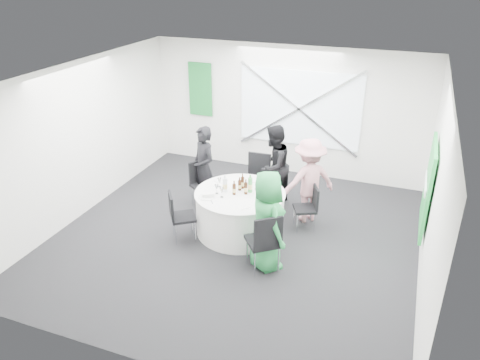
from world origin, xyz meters
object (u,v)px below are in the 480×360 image
(banquet_table, at_px, (240,212))
(person_man_back, at_px, (273,166))
(chair_back_right, at_px, (309,205))
(chair_front_right, at_px, (265,239))
(person_woman_green, at_px, (267,221))
(clear_water_bottle, at_px, (225,185))
(person_woman_pink, at_px, (309,181))
(chair_front_left, at_px, (178,213))
(chair_back, at_px, (257,176))
(person_man_back_left, at_px, (204,167))
(chair_back_left, at_px, (201,180))
(green_water_bottle, at_px, (250,185))

(banquet_table, distance_m, person_man_back, 1.28)
(chair_back_right, distance_m, chair_front_right, 1.55)
(person_woman_green, height_order, clear_water_bottle, person_woman_green)
(person_woman_pink, relative_size, clear_water_bottle, 5.11)
(banquet_table, relative_size, clear_water_bottle, 5.05)
(person_man_back, xyz_separation_m, person_woman_pink, (0.77, -0.36, -0.02))
(banquet_table, bearing_deg, chair_back_right, 25.20)
(banquet_table, height_order, person_woman_green, person_woman_green)
(chair_back_right, bearing_deg, chair_front_left, -85.07)
(person_man_back, relative_size, clear_water_bottle, 5.21)
(chair_back, xyz_separation_m, person_woman_green, (0.79, -1.89, 0.20))
(person_man_back_left, relative_size, person_woman_pink, 1.01)
(chair_back, distance_m, chair_back_left, 1.09)
(chair_back_right, height_order, person_man_back_left, person_man_back_left)
(chair_front_left, height_order, person_man_back, person_man_back)
(chair_back, relative_size, chair_back_right, 1.25)
(chair_back, bearing_deg, green_water_bottle, -81.09)
(chair_back_right, relative_size, chair_front_right, 0.80)
(chair_front_right, bearing_deg, person_woman_pink, -135.20)
(chair_back_left, height_order, clear_water_bottle, clear_water_bottle)
(chair_back_left, bearing_deg, chair_front_right, -99.95)
(person_woman_green, bearing_deg, chair_front_right, 148.20)
(person_man_back, bearing_deg, chair_back, -58.53)
(chair_back, distance_m, person_man_back_left, 1.04)
(person_woman_pink, height_order, clear_water_bottle, person_woman_pink)
(person_woman_green, bearing_deg, chair_back_left, 8.17)
(person_man_back_left, height_order, person_man_back, person_man_back)
(chair_back, relative_size, person_man_back, 0.63)
(chair_back_right, relative_size, person_woman_pink, 0.52)
(person_man_back_left, bearing_deg, person_woman_green, -6.35)
(person_man_back, bearing_deg, chair_back_left, -56.65)
(green_water_bottle, bearing_deg, person_man_back_left, 152.83)
(banquet_table, xyz_separation_m, chair_back_left, (-1.05, 0.66, 0.14))
(person_man_back_left, distance_m, clear_water_bottle, 1.03)
(chair_back_right, height_order, chair_front_left, chair_front_left)
(banquet_table, xyz_separation_m, clear_water_bottle, (-0.26, -0.04, 0.50))
(banquet_table, height_order, chair_back_left, chair_back_left)
(chair_back, xyz_separation_m, chair_back_left, (-1.00, -0.42, -0.08))
(chair_back_right, relative_size, chair_front_left, 0.93)
(person_woman_pink, bearing_deg, banquet_table, -0.00)
(chair_front_right, relative_size, person_woman_pink, 0.65)
(chair_back_right, bearing_deg, person_woman_green, -40.39)
(green_water_bottle, bearing_deg, person_woman_green, -56.76)
(person_man_back, bearing_deg, person_woman_green, 25.32)
(person_woman_pink, xyz_separation_m, person_woman_green, (-0.26, -1.63, 0.02))
(person_man_back_left, distance_m, person_woman_green, 2.28)
(chair_back_right, bearing_deg, person_man_back_left, -119.46)
(banquet_table, relative_size, person_woman_pink, 0.99)
(chair_front_right, bearing_deg, person_woman_green, -117.44)
(person_woman_pink, bearing_deg, person_man_back, -64.61)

